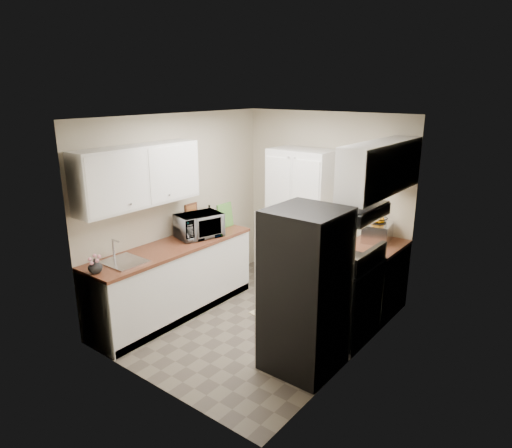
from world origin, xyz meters
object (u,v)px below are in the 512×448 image
(electric_range, at_px, (343,298))
(wine_bottle, at_px, (210,218))
(pantry_cabinet, at_px, (301,219))
(toaster_oven, at_px, (378,232))
(refrigerator, at_px, (305,291))
(microwave, at_px, (199,225))

(electric_range, xyz_separation_m, wine_bottle, (-2.11, 0.01, 0.59))
(electric_range, distance_m, wine_bottle, 2.19)
(pantry_cabinet, relative_size, toaster_oven, 4.92)
(refrigerator, bearing_deg, wine_bottle, 158.67)
(electric_range, height_order, microwave, microwave)
(wine_bottle, relative_size, toaster_oven, 0.74)
(pantry_cabinet, height_order, toaster_oven, pantry_cabinet)
(microwave, xyz_separation_m, toaster_oven, (1.91, 1.28, -0.04))
(electric_range, distance_m, refrigerator, 0.88)
(refrigerator, bearing_deg, microwave, 167.09)
(microwave, bearing_deg, wine_bottle, 40.25)
(pantry_cabinet, xyz_separation_m, electric_range, (1.17, -0.93, -0.52))
(refrigerator, xyz_separation_m, toaster_oven, (0.01, 1.72, 0.19))
(electric_range, height_order, refrigerator, refrigerator)
(refrigerator, bearing_deg, toaster_oven, 89.75)
(refrigerator, xyz_separation_m, wine_bottle, (-2.07, 0.81, 0.22))
(refrigerator, height_order, wine_bottle, refrigerator)
(pantry_cabinet, xyz_separation_m, wine_bottle, (-0.93, -0.92, 0.07))
(electric_range, bearing_deg, refrigerator, -92.48)
(wine_bottle, height_order, toaster_oven, wine_bottle)
(wine_bottle, bearing_deg, electric_range, -0.24)
(pantry_cabinet, height_order, refrigerator, pantry_cabinet)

